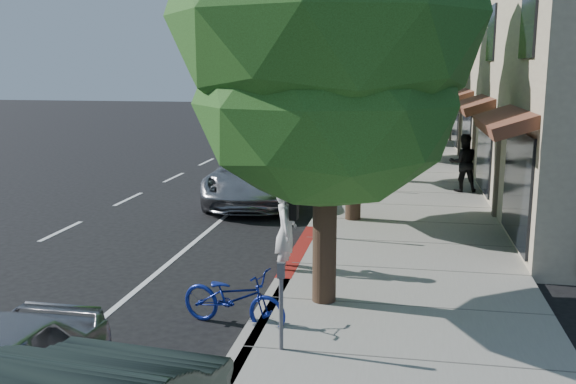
% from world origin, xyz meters
% --- Properties ---
extents(ground, '(120.00, 120.00, 0.00)m').
position_xyz_m(ground, '(0.00, 0.00, 0.00)').
color(ground, black).
rests_on(ground, ground).
extents(sidewalk, '(4.60, 56.00, 0.15)m').
position_xyz_m(sidewalk, '(2.30, 8.00, 0.07)').
color(sidewalk, gray).
rests_on(sidewalk, ground).
extents(curb, '(0.30, 56.00, 0.15)m').
position_xyz_m(curb, '(0.00, 8.00, 0.07)').
color(curb, '#9E998E').
rests_on(curb, ground).
extents(curb_red_segment, '(0.32, 4.00, 0.15)m').
position_xyz_m(curb_red_segment, '(0.00, 1.00, 0.07)').
color(curb_red_segment, maroon).
rests_on(curb_red_segment, ground).
extents(street_tree_0, '(5.01, 5.01, 7.67)m').
position_xyz_m(street_tree_0, '(0.90, -2.00, 4.67)').
color(street_tree_0, black).
rests_on(street_tree_0, ground).
extents(street_tree_1, '(5.28, 5.28, 7.33)m').
position_xyz_m(street_tree_1, '(0.90, 4.00, 4.35)').
color(street_tree_1, black).
rests_on(street_tree_1, ground).
extents(street_tree_2, '(4.43, 4.43, 7.26)m').
position_xyz_m(street_tree_2, '(0.90, 10.00, 4.48)').
color(street_tree_2, black).
rests_on(street_tree_2, ground).
extents(street_tree_3, '(4.43, 4.43, 7.18)m').
position_xyz_m(street_tree_3, '(0.90, 16.00, 4.42)').
color(street_tree_3, black).
rests_on(street_tree_3, ground).
extents(street_tree_4, '(4.35, 4.35, 7.17)m').
position_xyz_m(street_tree_4, '(0.90, 22.00, 4.43)').
color(street_tree_4, black).
rests_on(street_tree_4, ground).
extents(street_tree_5, '(5.28, 5.28, 7.20)m').
position_xyz_m(street_tree_5, '(0.90, 28.00, 4.25)').
color(street_tree_5, black).
rests_on(street_tree_5, ground).
extents(cyclist, '(0.52, 0.70, 1.77)m').
position_xyz_m(cyclist, '(-0.07, -0.33, 0.88)').
color(cyclist, white).
rests_on(cyclist, ground).
extents(bicycle, '(1.91, 1.07, 0.95)m').
position_xyz_m(bicycle, '(-0.40, -3.00, 0.47)').
color(bicycle, navy).
rests_on(bicycle, ground).
extents(silver_suv, '(3.23, 5.98, 1.59)m').
position_xyz_m(silver_suv, '(-2.20, 6.39, 0.80)').
color(silver_suv, '#98989C').
rests_on(silver_suv, ground).
extents(dark_sedan, '(2.22, 5.26, 1.69)m').
position_xyz_m(dark_sedan, '(-0.75, 14.50, 0.84)').
color(dark_sedan, black).
rests_on(dark_sedan, ground).
extents(white_pickup, '(2.24, 5.41, 1.56)m').
position_xyz_m(white_pickup, '(-1.82, 16.28, 0.78)').
color(white_pickup, silver).
rests_on(white_pickup, ground).
extents(dark_suv_far, '(2.50, 5.48, 1.82)m').
position_xyz_m(dark_suv_far, '(-0.74, 25.32, 0.91)').
color(dark_suv_far, black).
rests_on(dark_suv_far, ground).
extents(pedestrian, '(0.98, 0.81, 1.82)m').
position_xyz_m(pedestrian, '(4.00, 8.36, 1.06)').
color(pedestrian, black).
rests_on(pedestrian, sidewalk).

